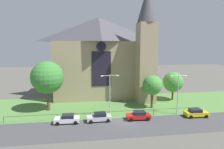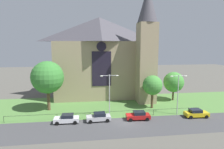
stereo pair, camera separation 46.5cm
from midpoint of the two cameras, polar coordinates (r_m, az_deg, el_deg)
The scene contains 14 objects.
ground at distance 44.76m, azimuth 1.42°, elevation -8.63°, with size 160.00×160.00×0.00m, color #56544C.
road_asphalt at distance 33.69m, azimuth 4.81°, elevation -14.64°, with size 120.00×8.00×0.01m, color #424244.
grass_verge at distance 42.88m, azimuth 1.85°, elevation -9.41°, with size 120.00×20.00×0.01m, color #517F3D.
church_building at distance 51.02m, azimuth -2.42°, elevation 5.26°, with size 23.20×16.20×26.00m.
iron_railing at distance 37.02m, azimuth -1.14°, elevation -10.78°, with size 35.58×0.07×1.13m.
tree_left_near at distance 41.70m, azimuth -17.68°, elevation -0.78°, with size 6.49×6.49×10.03m.
tree_right_far at distance 49.48m, azimuth 17.48°, elevation -2.08°, with size 4.80×4.80×6.83m.
tree_right_near at distance 42.33m, azimuth 11.83°, elevation -3.06°, with size 4.12×4.12×6.94m.
streetlamp_near at distance 35.81m, azimuth -0.37°, elevation -4.56°, with size 3.37×0.26×8.01m.
streetlamp_far at distance 39.68m, azimuth 18.72°, elevation -4.00°, with size 3.37×0.26×7.67m.
parked_car_white at distance 35.56m, azimuth -12.44°, elevation -12.24°, with size 4.24×2.09×1.51m.
parked_car_silver at distance 35.57m, azimuth -3.45°, elevation -12.04°, with size 4.28×2.18×1.51m.
parked_car_red at distance 36.52m, azimuth 7.89°, elevation -11.55°, with size 4.28×2.18×1.51m.
parked_car_yellow at distance 40.51m, azimuth 23.25°, elevation -10.13°, with size 4.28×2.19×1.51m.
Camera 2 is at (-6.68, -32.19, 13.34)m, focal length 31.94 mm.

